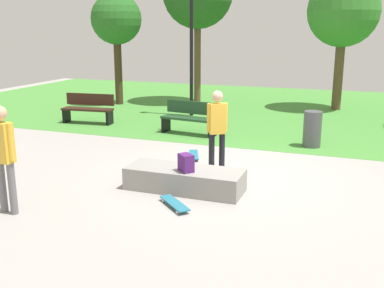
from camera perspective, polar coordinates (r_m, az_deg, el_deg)
name	(u,v)px	position (r m, az deg, el deg)	size (l,w,h in m)	color
ground_plane	(232,174)	(9.50, 5.03, -3.70)	(28.00, 28.00, 0.00)	#9E9993
grass_lawn	(290,110)	(17.15, 12.12, 4.21)	(26.60, 11.98, 0.01)	#478C38
concrete_ledge	(185,179)	(8.49, -0.92, -4.40)	(2.17, 0.79, 0.41)	gray
backpack_on_ledge	(186,163)	(8.22, -0.75, -2.36)	(0.28, 0.20, 0.32)	#4C1E66
skater_performing_trick	(3,151)	(7.80, -22.39, -0.83)	(0.43, 0.23, 1.76)	slate
skater_watching	(217,125)	(9.33, 3.14, 2.33)	(0.38, 0.34, 1.70)	black
skateboard_by_ledge	(175,203)	(7.76, -2.18, -7.37)	(0.72, 0.69, 0.08)	teal
skateboard_spare	(194,155)	(10.60, 0.21, -1.35)	(0.48, 0.82, 0.08)	teal
park_bench_near_path	(190,117)	(12.87, -0.28, 3.38)	(1.65, 0.67, 0.91)	#1E4223
park_bench_by_oak	(88,108)	(14.70, -12.75, 4.40)	(1.64, 0.63, 0.91)	#331E14
tree_tall_oak	(116,20)	(18.00, -9.39, 14.91)	(1.90, 1.90, 4.17)	#42301E
tree_broad_elm	(343,12)	(17.36, 18.29, 15.31)	(2.49, 2.49, 4.71)	brown
lamp_post	(191,26)	(15.38, -0.07, 14.44)	(0.28, 0.28, 4.96)	black
trash_bin	(312,129)	(11.86, 14.72, 1.80)	(0.45, 0.45, 0.91)	#4C4C51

